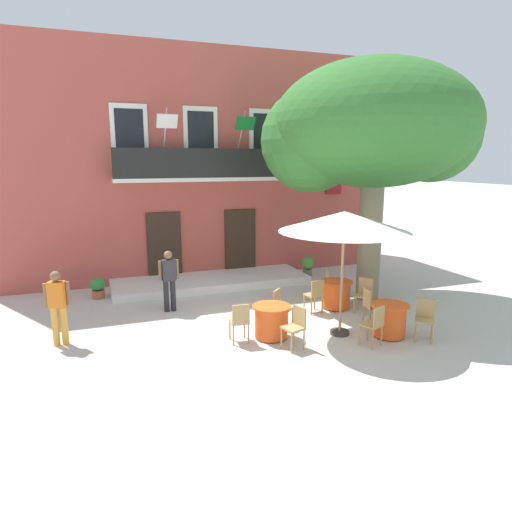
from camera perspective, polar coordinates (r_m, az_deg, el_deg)
The scene contains 21 objects.
ground_plane at distance 10.91m, azimuth -0.74°, elevation -9.16°, with size 120.00×120.00×0.00m, color beige.
building_facade at distance 16.94m, azimuth -8.52°, elevation 11.26°, with size 13.00×5.09×7.50m.
entrance_step_platform at distance 14.55m, azimuth -5.70°, elevation -3.23°, with size 6.16×1.97×0.25m, color silver.
plane_tree at distance 13.03m, azimuth 14.45°, elevation 15.24°, with size 5.79×5.09×6.58m.
cafe_table_near_tree at distance 10.24m, azimuth 1.95°, elevation -8.26°, with size 0.86×0.86×0.76m.
cafe_chair_near_tree_0 at distance 9.70m, azimuth 5.03°, elevation -8.64°, with size 0.49×0.49×0.91m.
cafe_chair_near_tree_1 at distance 10.88m, azimuth 3.13°, elevation -6.27°, with size 0.57×0.57×0.91m.
cafe_chair_near_tree_2 at distance 9.93m, azimuth -2.06°, elevation -8.08°, with size 0.43×0.43×0.91m.
cafe_table_middle at distance 10.77m, azimuth 16.51°, elevation -7.74°, with size 0.86×0.86×0.76m.
cafe_chair_middle_0 at distance 10.08m, azimuth 14.73°, elevation -8.19°, with size 0.52×0.52×0.91m.
cafe_chair_middle_1 at distance 10.80m, azimuth 20.58°, elevation -7.20°, with size 0.56×0.56×0.91m.
cafe_chair_middle_2 at distance 11.31m, azimuth 14.35°, elevation -5.92°, with size 0.45×0.45×0.91m.
cafe_table_front at distance 12.43m, azimuth 10.10°, elevation -4.75°, with size 0.86×0.86×0.76m.
cafe_chair_front_0 at distance 11.90m, azimuth 7.48°, elevation -4.74°, with size 0.45×0.45×0.91m.
cafe_chair_front_1 at distance 12.21m, azimuth 13.52°, elevation -4.55°, with size 0.56×0.56×0.91m.
cafe_chair_front_2 at distance 13.10m, azimuth 9.49°, elevation -3.23°, with size 0.53×0.53×0.91m.
cafe_umbrella at distance 10.10m, azimuth 11.09°, elevation 4.23°, with size 2.90×2.90×2.85m.
ground_planter_left at distance 13.89m, azimuth -19.37°, elevation -3.72°, with size 0.46×0.46×0.60m.
ground_planter_right at distance 15.65m, azimuth 6.54°, elevation -1.15°, with size 0.43×0.43×0.71m.
pedestrian_near_entrance at distance 10.58m, azimuth -23.78°, elevation -5.55°, with size 0.53×0.32×1.65m.
pedestrian_mid_plaza at distance 12.05m, azimuth -10.96°, elevation -2.69°, with size 0.53×0.26×1.64m.
Camera 1 is at (-3.36, -9.60, 3.95)m, focal length 31.62 mm.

